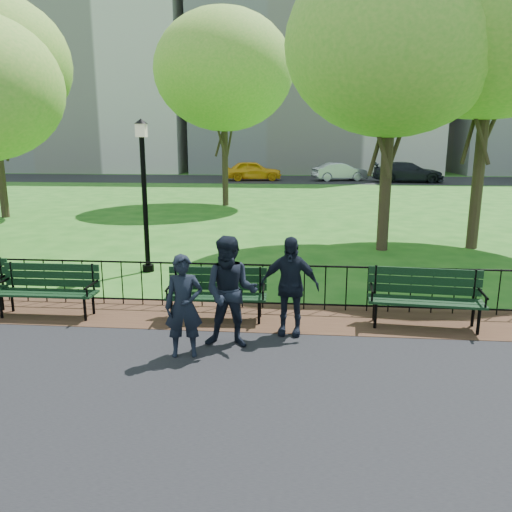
# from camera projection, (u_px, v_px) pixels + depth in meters

# --- Properties ---
(ground) EXTENTS (120.00, 120.00, 0.00)m
(ground) POSITION_uv_depth(u_px,v_px,m) (240.00, 350.00, 7.82)
(ground) COLOR #1F5917
(asphalt_path) EXTENTS (60.00, 9.20, 0.01)m
(asphalt_path) POSITION_uv_depth(u_px,v_px,m) (194.00, 502.00, 4.52)
(asphalt_path) COLOR black
(asphalt_path) RESTS_ON ground
(dirt_strip) EXTENTS (60.00, 1.60, 0.01)m
(dirt_strip) POSITION_uv_depth(u_px,v_px,m) (250.00, 316.00, 9.27)
(dirt_strip) COLOR #321D14
(dirt_strip) RESTS_ON ground
(far_street) EXTENTS (70.00, 9.00, 0.01)m
(far_street) POSITION_uv_depth(u_px,v_px,m) (291.00, 179.00, 41.77)
(far_street) COLOR black
(far_street) RESTS_ON ground
(iron_fence) EXTENTS (24.06, 0.06, 1.00)m
(iron_fence) POSITION_uv_depth(u_px,v_px,m) (252.00, 284.00, 9.65)
(iron_fence) COLOR black
(iron_fence) RESTS_ON ground
(apartment_west) EXTENTS (22.00, 15.00, 26.00)m
(apartment_west) POSITION_uv_depth(u_px,v_px,m) (90.00, 47.00, 53.39)
(apartment_west) COLOR silver
(apartment_west) RESTS_ON ground
(apartment_mid) EXTENTS (24.00, 15.00, 30.00)m
(apartment_mid) POSITION_uv_depth(u_px,v_px,m) (316.00, 22.00, 50.80)
(apartment_mid) COLOR beige
(apartment_mid) RESTS_ON ground
(park_bench_main) EXTENTS (1.82, 0.63, 1.02)m
(park_bench_main) POSITION_uv_depth(u_px,v_px,m) (204.00, 287.00, 9.01)
(park_bench_main) COLOR black
(park_bench_main) RESTS_ON ground
(park_bench_left_a) EXTENTS (1.84, 0.57, 1.04)m
(park_bench_left_a) POSITION_uv_depth(u_px,v_px,m) (49.00, 284.00, 9.26)
(park_bench_left_a) COLOR black
(park_bench_left_a) RESTS_ON ground
(park_bench_right_a) EXTENTS (1.99, 0.76, 1.10)m
(park_bench_right_a) POSITION_uv_depth(u_px,v_px,m) (425.00, 292.00, 8.71)
(park_bench_right_a) COLOR black
(park_bench_right_a) RESTS_ON ground
(lamppost) EXTENTS (0.33, 0.33, 3.71)m
(lamppost) POSITION_uv_depth(u_px,v_px,m) (144.00, 191.00, 12.07)
(lamppost) COLOR black
(lamppost) RESTS_ON ground
(tree_near_e) EXTENTS (6.01, 6.01, 8.38)m
(tree_near_e) POSITION_uv_depth(u_px,v_px,m) (394.00, 43.00, 13.68)
(tree_near_e) COLOR #2D2116
(tree_near_e) RESTS_ON ground
(tree_mid_e) EXTENTS (6.94, 6.94, 9.67)m
(tree_mid_e) POSITION_uv_depth(u_px,v_px,m) (495.00, 10.00, 13.71)
(tree_mid_e) COLOR #2D2116
(tree_mid_e) RESTS_ON ground
(tree_far_c) EXTENTS (6.66, 6.66, 9.28)m
(tree_far_c) POSITION_uv_depth(u_px,v_px,m) (224.00, 71.00, 23.76)
(tree_far_c) COLOR #2D2116
(tree_far_c) RESTS_ON ground
(person_left) EXTENTS (0.63, 0.48, 1.57)m
(person_left) POSITION_uv_depth(u_px,v_px,m) (184.00, 306.00, 7.44)
(person_left) COLOR black
(person_left) RESTS_ON asphalt_path
(person_mid) EXTENTS (0.88, 0.47, 1.78)m
(person_mid) POSITION_uv_depth(u_px,v_px,m) (231.00, 292.00, 7.76)
(person_mid) COLOR black
(person_mid) RESTS_ON asphalt_path
(person_right) EXTENTS (1.02, 0.50, 1.68)m
(person_right) POSITION_uv_depth(u_px,v_px,m) (290.00, 286.00, 8.29)
(person_right) COLOR black
(person_right) RESTS_ON asphalt_path
(taxi) EXTENTS (4.86, 2.54, 1.58)m
(taxi) POSITION_uv_depth(u_px,v_px,m) (253.00, 171.00, 40.50)
(taxi) COLOR yellow
(taxi) RESTS_ON far_street
(sedan_silver) EXTENTS (4.62, 2.76, 1.44)m
(sedan_silver) POSITION_uv_depth(u_px,v_px,m) (340.00, 172.00, 40.31)
(sedan_silver) COLOR #AEB1B6
(sedan_silver) RESTS_ON far_street
(sedan_dark) EXTENTS (5.48, 2.47, 1.56)m
(sedan_dark) POSITION_uv_depth(u_px,v_px,m) (408.00, 172.00, 38.77)
(sedan_dark) COLOR black
(sedan_dark) RESTS_ON far_street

